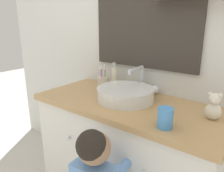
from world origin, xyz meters
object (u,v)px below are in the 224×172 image
at_px(toothbrush_holder, 103,81).
at_px(drinking_cup, 165,118).
at_px(soap_dispenser, 115,78).
at_px(teddy_bear, 214,107).
at_px(sink_basin, 126,93).

distance_m(toothbrush_holder, drinking_cup, 0.74).
xyz_separation_m(soap_dispenser, drinking_cup, (0.56, -0.36, -0.03)).
bearing_deg(toothbrush_holder, soap_dispenser, 13.38).
relative_size(soap_dispenser, teddy_bear, 1.36).
height_order(toothbrush_holder, soap_dispenser, soap_dispenser).
bearing_deg(teddy_bear, sink_basin, -177.00).
xyz_separation_m(sink_basin, soap_dispenser, (-0.21, 0.15, 0.04)).
relative_size(sink_basin, toothbrush_holder, 2.43).
relative_size(toothbrush_holder, drinking_cup, 1.70).
distance_m(toothbrush_holder, teddy_bear, 0.82).
bearing_deg(toothbrush_holder, teddy_bear, -7.39).
xyz_separation_m(sink_basin, toothbrush_holder, (-0.30, 0.13, 0.00)).
relative_size(sink_basin, teddy_bear, 2.85).
xyz_separation_m(toothbrush_holder, soap_dispenser, (0.09, 0.02, 0.04)).
bearing_deg(teddy_bear, soap_dispenser, 169.96).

